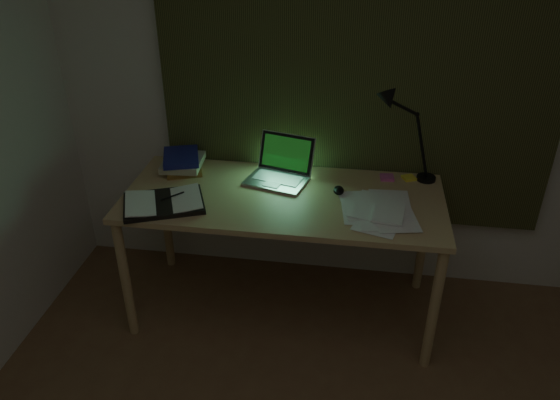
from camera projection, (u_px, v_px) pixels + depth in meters
The scene contains 11 objects.
wall_back at pixel (357, 87), 3.02m from camera, with size 3.50×0.00×2.50m, color silver.
curtain at pixel (360, 52), 2.89m from camera, with size 2.20×0.06×2.00m, color #2A2D16.
desk at pixel (283, 255), 3.11m from camera, with size 1.71×0.75×0.78m, color tan, non-canonical shape.
laptop at pixel (276, 164), 2.99m from camera, with size 0.33×0.37×0.23m, color #B9B9BE, non-canonical shape.
open_textbook at pixel (164, 202), 2.82m from camera, with size 0.40×0.29×0.03m, color white, non-canonical shape.
book_stack at pixel (182, 161), 3.16m from camera, with size 0.22×0.26×0.10m, color white, non-canonical shape.
loose_papers at pixel (379, 212), 2.75m from camera, with size 0.34×0.36×0.02m, color silver, non-canonical shape.
mouse at pixel (339, 190), 2.93m from camera, with size 0.06×0.09×0.03m, color black.
sticky_yellow at pixel (409, 178), 3.08m from camera, with size 0.07×0.07×0.01m, color yellow.
sticky_pink at pixel (387, 177), 3.08m from camera, with size 0.07×0.07×0.02m, color #D954A3.
desk_lamp at pixel (433, 133), 2.93m from camera, with size 0.38×0.30×0.57m, color black, non-canonical shape.
Camera 1 is at (0.01, -0.97, 2.21)m, focal length 35.00 mm.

